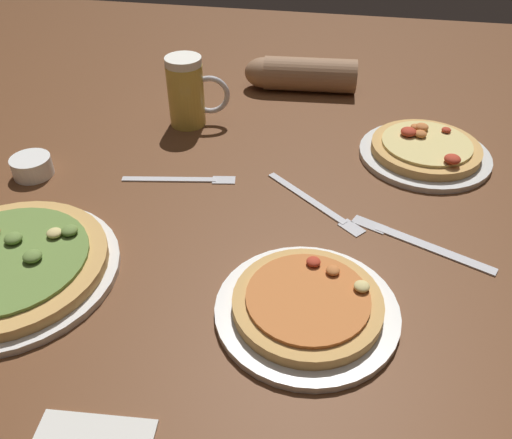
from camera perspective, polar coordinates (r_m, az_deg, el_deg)
name	(u,v)px	position (r m, az deg, el deg)	size (l,w,h in m)	color
ground_plane	(256,235)	(0.91, 0.00, -1.73)	(2.40, 2.40, 0.03)	brown
pizza_plate_near	(307,306)	(0.75, 5.59, -9.28)	(0.26, 0.26, 0.05)	silver
pizza_plate_far	(425,150)	(1.14, 17.84, 7.14)	(0.26, 0.26, 0.05)	silver
pizza_plate_side	(9,266)	(0.89, -25.14, -4.55)	(0.33, 0.33, 0.05)	silver
beer_mug_dark	(188,92)	(1.19, -7.38, 13.52)	(0.14, 0.08, 0.15)	gold
ramekin_sauce	(32,166)	(1.11, -23.08, 5.31)	(0.08, 0.08, 0.04)	white
fork_left	(315,203)	(0.96, 6.44, 1.79)	(0.19, 0.17, 0.01)	silver
knife_right	(420,243)	(0.91, 17.30, -2.45)	(0.23, 0.12, 0.01)	silver
fork_spare	(182,179)	(1.03, -8.03, 4.37)	(0.22, 0.06, 0.01)	silver
diner_arm	(297,74)	(1.37, 4.48, 15.41)	(0.28, 0.10, 0.08)	#936B4C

